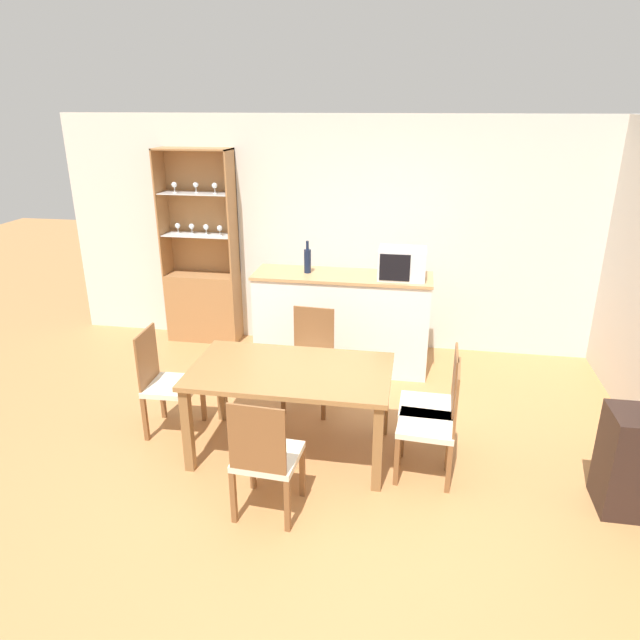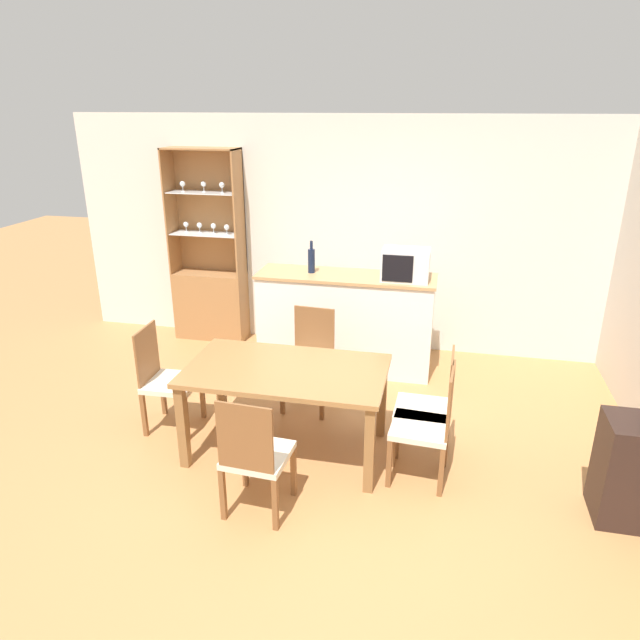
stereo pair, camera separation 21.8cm
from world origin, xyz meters
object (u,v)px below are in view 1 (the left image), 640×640
(dining_chair_head_far, at_px, (310,361))
(microwave, at_px, (402,263))
(dining_chair_side_right_far, at_px, (433,405))
(wine_bottle, at_px, (308,260))
(dining_table, at_px, (291,380))
(dining_chair_side_left_far, at_px, (167,383))
(dining_chair_side_right_near, at_px, (433,423))
(display_cabinet, at_px, (203,289))
(dining_chair_head_near, at_px, (266,457))

(dining_chair_head_far, bearing_deg, microwave, -127.81)
(dining_chair_side_right_far, distance_m, wine_bottle, 2.11)
(dining_table, height_order, dining_chair_side_left_far, dining_chair_side_left_far)
(microwave, bearing_deg, dining_chair_side_right_far, -77.50)
(dining_chair_side_right_near, xyz_separation_m, wine_bottle, (-1.28, 1.80, 0.70))
(display_cabinet, xyz_separation_m, dining_chair_head_far, (1.53, -1.39, -0.16))
(dining_chair_side_left_far, bearing_deg, display_cabinet, -170.31)
(dining_chair_side_right_far, bearing_deg, dining_table, 98.51)
(dining_chair_side_right_far, bearing_deg, dining_chair_side_left_far, 91.67)
(dining_chair_head_near, bearing_deg, dining_chair_side_right_far, 42.93)
(wine_bottle, bearing_deg, dining_chair_head_far, -78.00)
(dining_table, height_order, dining_chair_head_far, dining_chair_head_far)
(dining_chair_side_left_far, relative_size, dining_chair_side_right_far, 1.00)
(display_cabinet, height_order, dining_chair_side_right_far, display_cabinet)
(dining_chair_head_near, xyz_separation_m, wine_bottle, (-0.18, 2.43, 0.70))
(dining_chair_side_right_near, xyz_separation_m, dining_chair_head_far, (-1.10, 0.91, 0.00))
(display_cabinet, distance_m, wine_bottle, 1.53)
(dining_chair_side_left_far, relative_size, dining_chair_side_right_near, 1.00)
(dining_chair_side_left_far, relative_size, dining_chair_head_near, 1.00)
(wine_bottle, bearing_deg, display_cabinet, 159.61)
(dining_chair_side_right_near, relative_size, dining_chair_side_right_far, 1.00)
(dining_table, bearing_deg, wine_bottle, 96.37)
(dining_chair_head_far, distance_m, wine_bottle, 1.15)
(display_cabinet, height_order, microwave, display_cabinet)
(dining_chair_side_left_far, bearing_deg, dining_table, 80.92)
(dining_table, distance_m, dining_chair_side_right_near, 1.12)
(dining_chair_head_far, bearing_deg, wine_bottle, -73.81)
(dining_chair_side_right_far, xyz_separation_m, dining_chair_head_far, (-1.10, 0.64, 0.00))
(dining_table, relative_size, dining_chair_side_right_far, 1.70)
(dining_table, height_order, dining_chair_head_near, dining_chair_head_near)
(dining_chair_side_left_far, xyz_separation_m, dining_chair_head_far, (1.10, 0.64, 0.00))
(dining_chair_side_right_near, xyz_separation_m, dining_chair_side_right_far, (0.00, 0.27, 0.00))
(display_cabinet, xyz_separation_m, dining_table, (1.53, -2.16, 0.02))
(dining_chair_head_far, bearing_deg, display_cabinet, -37.96)
(display_cabinet, distance_m, microwave, 2.42)
(dining_table, distance_m, dining_chair_head_near, 0.79)
(dining_table, distance_m, wine_bottle, 1.75)
(dining_chair_side_right_far, bearing_deg, dining_chair_head_near, 130.98)
(display_cabinet, xyz_separation_m, microwave, (2.30, -0.54, 0.56))
(dining_table, relative_size, dining_chair_side_left_far, 1.70)
(dining_chair_head_near, distance_m, dining_chair_side_right_far, 1.43)
(dining_chair_side_left_far, distance_m, wine_bottle, 1.91)
(dining_chair_side_left_far, bearing_deg, dining_chair_head_far, 117.84)
(display_cabinet, relative_size, dining_table, 1.42)
(dining_chair_side_left_far, distance_m, microwave, 2.50)
(dining_chair_head_near, bearing_deg, dining_chair_side_right_near, 33.50)
(dining_chair_head_near, distance_m, microwave, 2.62)
(dining_chair_side_right_near, height_order, dining_chair_side_right_far, same)
(dining_chair_head_far, bearing_deg, dining_chair_side_right_far, 153.96)
(display_cabinet, bearing_deg, dining_table, -54.69)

